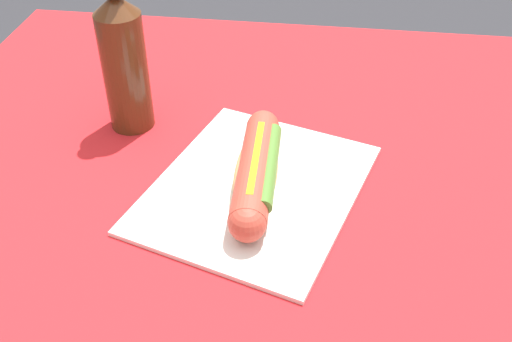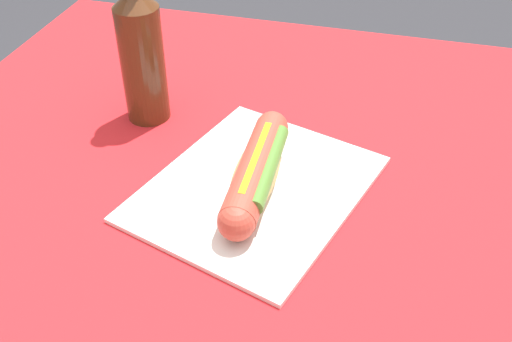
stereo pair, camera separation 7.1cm
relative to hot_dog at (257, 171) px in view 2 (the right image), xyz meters
The scene contains 4 objects.
dining_table 0.18m from the hot_dog, 28.99° to the right, with size 1.10×0.92×0.75m.
paper_wrapper 0.03m from the hot_dog, 88.02° to the right, with size 0.28×0.24×0.01m, color silver.
hot_dog is the anchor object (origin of this frame).
soda_bottle 0.24m from the hot_dog, 122.09° to the right, with size 0.06×0.06×0.23m.
Camera 2 is at (0.47, 0.18, 1.22)m, focal length 41.72 mm.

